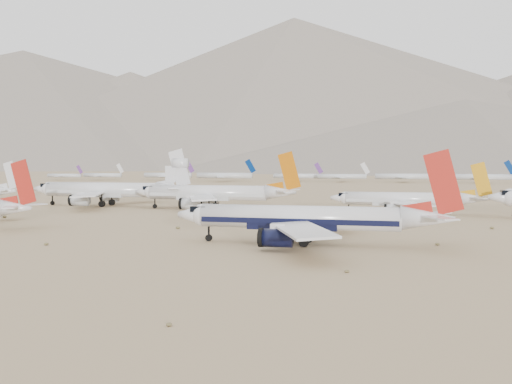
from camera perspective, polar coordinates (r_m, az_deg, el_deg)
ground at (r=107.36m, az=4.58°, el=-5.03°), size 7000.00×7000.00×0.00m
main_airliner at (r=103.69m, az=5.46°, el=-2.68°), size 48.93×47.79×17.27m
row2_gold_tail at (r=169.49m, az=14.90°, el=-0.74°), size 42.49×41.56×15.13m
row2_orange_tail at (r=180.07m, az=-4.20°, el=-0.14°), size 51.40×50.28×18.33m
row2_white_trijet at (r=199.73m, az=-14.34°, el=0.23°), size 54.98×53.73×19.48m
distant_storage_row at (r=433.77m, az=14.09°, el=1.51°), size 607.48×61.25×15.13m
mountain_range at (r=1762.51m, az=15.62°, el=8.60°), size 7354.00×3024.00×470.00m
desert_scrub at (r=94.49m, az=-16.56°, el=-6.07°), size 206.06×121.67×0.63m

